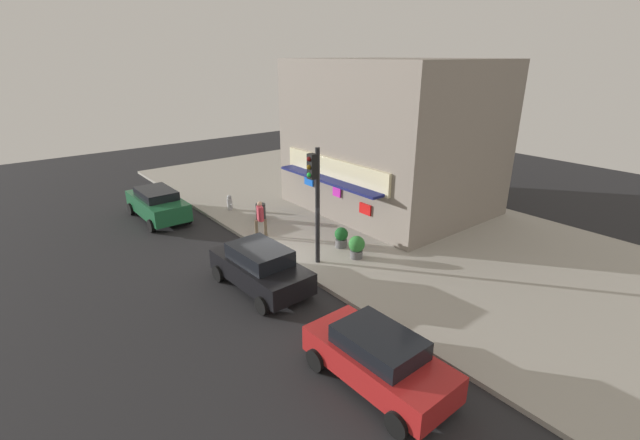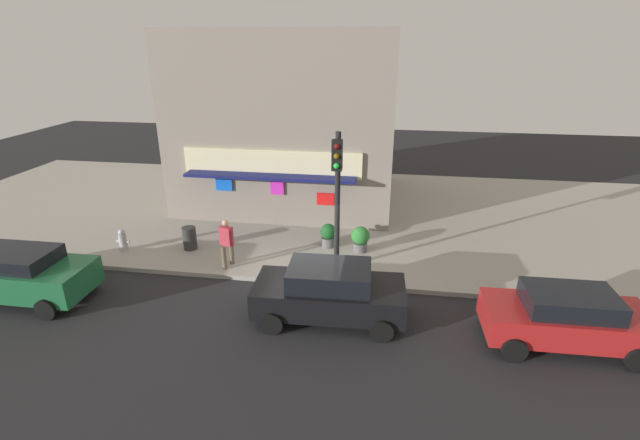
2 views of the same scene
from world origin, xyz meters
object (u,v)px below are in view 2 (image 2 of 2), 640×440
(traffic_light, at_px, (337,185))
(parked_car_green, at_px, (17,274))
(parked_car_black, at_px, (329,292))
(potted_plant_by_doorway, at_px, (328,235))
(fire_hydrant, at_px, (123,240))
(pedestrian, at_px, (227,241))
(trash_can, at_px, (190,238))
(potted_plant_by_window, at_px, (360,238))
(parked_car_red, at_px, (566,318))

(traffic_light, bearing_deg, parked_car_green, -162.24)
(parked_car_green, height_order, parked_car_black, parked_car_black)
(potted_plant_by_doorway, distance_m, parked_car_green, 10.15)
(traffic_light, height_order, parked_car_green, traffic_light)
(fire_hydrant, distance_m, potted_plant_by_doorway, 7.62)
(pedestrian, distance_m, potted_plant_by_doorway, 3.87)
(traffic_light, bearing_deg, trash_can, 171.40)
(potted_plant_by_doorway, xyz_separation_m, potted_plant_by_window, (1.22, -0.23, 0.05))
(fire_hydrant, distance_m, pedestrian, 4.36)
(parked_car_green, bearing_deg, fire_hydrant, 66.91)
(potted_plant_by_window, bearing_deg, traffic_light, -113.55)
(parked_car_black, bearing_deg, potted_plant_by_doorway, 98.12)
(trash_can, xyz_separation_m, parked_car_green, (-3.84, -3.87, 0.25))
(potted_plant_by_window, bearing_deg, trash_can, -173.11)
(pedestrian, bearing_deg, parked_car_black, -31.56)
(pedestrian, distance_m, potted_plant_by_window, 4.82)
(traffic_light, distance_m, parked_car_green, 10.18)
(pedestrian, bearing_deg, traffic_light, 4.52)
(potted_plant_by_doorway, relative_size, parked_car_red, 0.22)
(traffic_light, bearing_deg, potted_plant_by_doorway, 105.80)
(pedestrian, bearing_deg, potted_plant_by_doorway, 33.64)
(pedestrian, bearing_deg, potted_plant_by_window, 23.29)
(trash_can, height_order, potted_plant_by_window, potted_plant_by_window)
(traffic_light, xyz_separation_m, parked_car_red, (6.33, -2.93, -2.38))
(pedestrian, height_order, parked_car_black, pedestrian)
(trash_can, distance_m, parked_car_black, 6.70)
(trash_can, height_order, potted_plant_by_doorway, potted_plant_by_doorway)
(parked_car_green, xyz_separation_m, parked_car_black, (9.55, 0.37, 0.00))
(parked_car_green, bearing_deg, traffic_light, 17.76)
(traffic_light, relative_size, trash_can, 5.46)
(parked_car_black, height_order, parked_car_red, parked_car_black)
(traffic_light, distance_m, parked_car_black, 3.53)
(fire_hydrant, xyz_separation_m, parked_car_red, (14.33, -3.28, 0.24))
(fire_hydrant, relative_size, trash_can, 0.97)
(fire_hydrant, relative_size, potted_plant_by_window, 0.87)
(fire_hydrant, bearing_deg, trash_can, 11.62)
(potted_plant_by_window, bearing_deg, potted_plant_by_doorway, 169.48)
(fire_hydrant, distance_m, parked_car_red, 14.70)
(potted_plant_by_window, height_order, parked_car_red, parked_car_red)
(potted_plant_by_window, xyz_separation_m, parked_car_black, (-0.58, -4.25, 0.16))
(pedestrian, xyz_separation_m, parked_car_green, (-5.72, -2.73, -0.26))
(traffic_light, relative_size, parked_car_red, 1.14)
(fire_hydrant, height_order, parked_car_green, parked_car_green)
(potted_plant_by_doorway, xyz_separation_m, parked_car_red, (6.85, -4.76, 0.17))
(potted_plant_by_doorway, xyz_separation_m, parked_car_green, (-8.91, -4.85, 0.21))
(potted_plant_by_doorway, distance_m, parked_car_red, 8.35)
(traffic_light, xyz_separation_m, parked_car_green, (-9.43, -3.02, -2.34))
(potted_plant_by_doorway, distance_m, parked_car_black, 4.53)
(traffic_light, bearing_deg, parked_car_red, -24.81)
(parked_car_red, bearing_deg, parked_car_green, -179.67)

